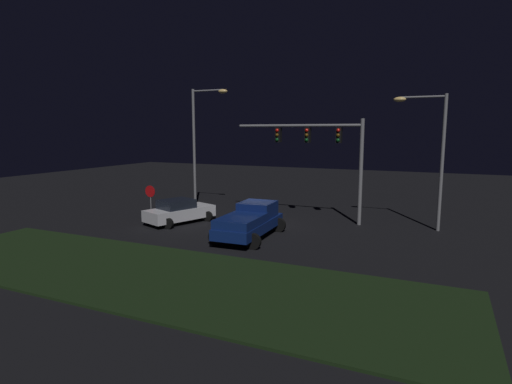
% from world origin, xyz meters
% --- Properties ---
extents(ground_plane, '(80.00, 80.00, 0.00)m').
position_xyz_m(ground_plane, '(0.00, 0.00, 0.00)').
color(ground_plane, black).
extents(grass_median, '(23.94, 6.76, 0.10)m').
position_xyz_m(grass_median, '(0.00, -9.89, 0.05)').
color(grass_median, black).
rests_on(grass_median, ground_plane).
extents(pickup_truck, '(3.01, 5.48, 1.80)m').
position_xyz_m(pickup_truck, '(0.87, -2.70, 1.00)').
color(pickup_truck, navy).
rests_on(pickup_truck, ground_plane).
extents(car_sedan, '(3.39, 4.75, 1.51)m').
position_xyz_m(car_sedan, '(-4.78, -1.28, 0.74)').
color(car_sedan, silver).
rests_on(car_sedan, ground_plane).
extents(traffic_signal_gantry, '(8.32, 0.56, 6.50)m').
position_xyz_m(traffic_signal_gantry, '(3.25, 2.83, 4.90)').
color(traffic_signal_gantry, slate).
rests_on(traffic_signal_gantry, ground_plane).
extents(street_lamp_left, '(2.95, 0.44, 8.80)m').
position_xyz_m(street_lamp_left, '(-6.26, 3.79, 5.52)').
color(street_lamp_left, slate).
rests_on(street_lamp_left, ground_plane).
extents(street_lamp_right, '(2.91, 0.44, 7.83)m').
position_xyz_m(street_lamp_right, '(9.56, 3.16, 4.98)').
color(street_lamp_right, slate).
rests_on(street_lamp_right, ground_plane).
extents(stop_sign, '(0.76, 0.08, 2.23)m').
position_xyz_m(stop_sign, '(-7.13, -1.12, 1.56)').
color(stop_sign, slate).
rests_on(stop_sign, ground_plane).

